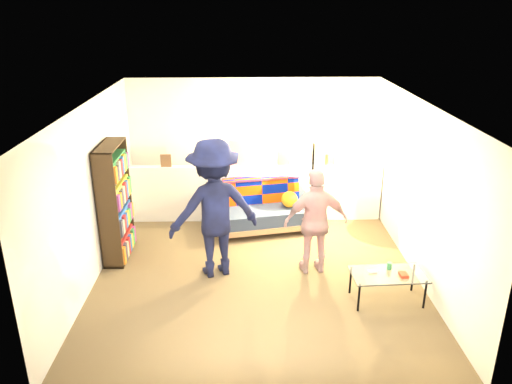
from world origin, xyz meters
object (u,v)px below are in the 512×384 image
(bookshelf, at_px, (115,206))
(floor_lamp, at_px, (313,165))
(person_right, at_px, (316,222))
(futon_sofa, at_px, (265,210))
(person_left, at_px, (214,209))
(coffee_table, at_px, (388,275))

(bookshelf, height_order, floor_lamp, bookshelf)
(person_right, bearing_deg, futon_sofa, -72.60)
(floor_lamp, relative_size, person_left, 0.81)
(coffee_table, bearing_deg, person_right, 136.52)
(bookshelf, relative_size, floor_lamp, 1.10)
(futon_sofa, distance_m, person_left, 1.77)
(coffee_table, xyz_separation_m, floor_lamp, (-0.70, 2.25, 0.76))
(floor_lamp, xyz_separation_m, person_left, (-1.55, -1.46, -0.15))
(coffee_table, xyz_separation_m, person_right, (-0.84, 0.80, 0.40))
(futon_sofa, relative_size, person_right, 1.20)
(person_left, distance_m, person_right, 1.43)
(floor_lamp, relative_size, person_right, 1.04)
(bookshelf, height_order, person_right, bookshelf)
(floor_lamp, height_order, person_left, person_left)
(coffee_table, distance_m, floor_lamp, 2.48)
(futon_sofa, distance_m, coffee_table, 2.70)
(futon_sofa, distance_m, floor_lamp, 1.11)
(futon_sofa, height_order, person_left, person_left)
(bookshelf, bearing_deg, person_right, -10.52)
(person_right, bearing_deg, person_left, -6.18)
(bookshelf, xyz_separation_m, person_left, (1.49, -0.54, 0.16))
(futon_sofa, bearing_deg, person_right, -66.29)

